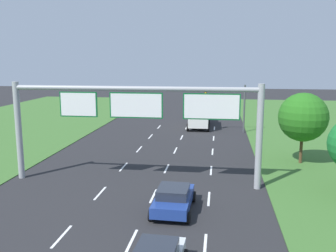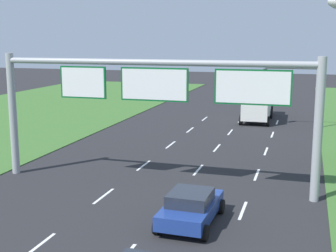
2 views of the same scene
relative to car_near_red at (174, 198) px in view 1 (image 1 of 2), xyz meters
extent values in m
cube|color=white|center=(-5.05, -3.84, -0.74)|extent=(0.14, 2.40, 0.01)
cube|color=white|center=(-5.05, 2.16, -0.74)|extent=(0.14, 2.40, 0.01)
cube|color=white|center=(-5.05, 8.16, -0.74)|extent=(0.14, 2.40, 0.01)
cube|color=white|center=(-5.05, 14.16, -0.74)|extent=(0.14, 2.40, 0.01)
cube|color=white|center=(-5.05, 20.16, -0.74)|extent=(0.14, 2.40, 0.01)
cube|color=white|center=(-5.05, 26.16, -0.74)|extent=(0.14, 2.40, 0.01)
cube|color=white|center=(-1.55, -3.84, -0.74)|extent=(0.14, 2.40, 0.01)
cube|color=white|center=(-1.55, 2.16, -0.74)|extent=(0.14, 2.40, 0.01)
cube|color=white|center=(-1.55, 8.16, -0.74)|extent=(0.14, 2.40, 0.01)
cube|color=white|center=(-1.55, 14.16, -0.74)|extent=(0.14, 2.40, 0.01)
cube|color=white|center=(-1.55, 20.16, -0.74)|extent=(0.14, 2.40, 0.01)
cube|color=white|center=(-1.55, 26.16, -0.74)|extent=(0.14, 2.40, 0.01)
cube|color=white|center=(1.95, -3.84, -0.74)|extent=(0.14, 2.40, 0.01)
cube|color=white|center=(1.95, 2.16, -0.74)|extent=(0.14, 2.40, 0.01)
cube|color=white|center=(1.95, 8.16, -0.74)|extent=(0.14, 2.40, 0.01)
cube|color=white|center=(1.95, 14.16, -0.74)|extent=(0.14, 2.40, 0.01)
cube|color=white|center=(1.95, 20.16, -0.74)|extent=(0.14, 2.40, 0.01)
cube|color=white|center=(1.95, 26.16, -0.74)|extent=(0.14, 2.40, 0.01)
cube|color=navy|center=(0.00, 0.03, -0.12)|extent=(2.08, 4.25, 0.61)
cube|color=#232833|center=(0.00, -0.10, 0.44)|extent=(1.75, 2.01, 0.52)
cylinder|color=black|center=(-0.95, 1.61, -0.43)|extent=(0.24, 0.65, 0.64)
cylinder|color=black|center=(1.05, 1.55, -0.43)|extent=(0.24, 0.65, 0.64)
cylinder|color=black|center=(-1.04, -1.49, -0.43)|extent=(0.24, 0.65, 0.64)
cylinder|color=black|center=(0.96, -1.54, -0.43)|extent=(0.24, 0.65, 0.64)
cube|color=#232833|center=(0.17, -6.89, 0.47)|extent=(1.62, 1.83, 0.58)
cube|color=silver|center=(-0.07, 30.15, 0.80)|extent=(2.24, 2.14, 2.20)
cube|color=silver|center=(0.00, 26.09, 1.06)|extent=(2.46, 5.76, 2.70)
cylinder|color=black|center=(-1.21, 30.63, -0.30)|extent=(0.30, 0.90, 0.90)
cylinder|color=black|center=(1.05, 30.67, -0.30)|extent=(0.30, 0.90, 0.90)
cylinder|color=black|center=(-1.25, 28.33, -0.30)|extent=(0.30, 0.90, 0.90)
cylinder|color=black|center=(1.17, 28.37, -0.30)|extent=(0.30, 0.90, 0.90)
cylinder|color=black|center=(-1.17, 23.81, -0.30)|extent=(0.30, 0.90, 0.90)
cylinder|color=black|center=(1.25, 23.85, -0.30)|extent=(0.30, 0.90, 0.90)
cylinder|color=#9EA0A5|center=(-11.70, 4.48, 2.75)|extent=(0.44, 0.44, 7.00)
cylinder|color=#9EA0A5|center=(5.10, 4.48, 2.75)|extent=(0.44, 0.44, 7.00)
cylinder|color=#9EA0A5|center=(-3.30, 4.48, 5.85)|extent=(16.80, 0.32, 0.32)
cube|color=#0C5B28|center=(-7.15, 4.48, 4.73)|extent=(2.65, 0.12, 1.74)
cube|color=white|center=(-7.15, 4.41, 4.73)|extent=(2.49, 0.01, 1.58)
cube|color=#0C5B28|center=(-3.10, 4.48, 4.73)|extent=(3.64, 0.12, 1.74)
cube|color=white|center=(-3.10, 4.41, 4.73)|extent=(3.48, 0.01, 1.58)
cube|color=#0C5B28|center=(1.95, 4.48, 4.73)|extent=(3.75, 0.12, 1.74)
cube|color=white|center=(1.95, 4.41, 4.73)|extent=(3.59, 0.01, 1.58)
cylinder|color=#47494F|center=(5.36, 23.85, 2.05)|extent=(0.20, 0.20, 5.60)
cylinder|color=#47494F|center=(3.11, 23.85, 4.50)|extent=(4.50, 0.14, 0.14)
cube|color=black|center=(0.86, 23.85, 3.85)|extent=(0.32, 0.36, 1.10)
sphere|color=red|center=(0.86, 23.65, 4.22)|extent=(0.22, 0.22, 0.22)
sphere|color=orange|center=(0.86, 23.65, 3.85)|extent=(0.22, 0.22, 0.22)
sphere|color=green|center=(0.86, 23.65, 3.48)|extent=(0.22, 0.22, 0.22)
cylinder|color=#513823|center=(9.23, 11.13, 0.46)|extent=(0.25, 0.25, 2.40)
sphere|color=#256B1B|center=(9.23, 11.13, 3.15)|extent=(3.97, 3.97, 3.97)
camera|label=1|loc=(2.42, -20.02, 7.84)|focal=40.00mm
camera|label=2|loc=(4.50, -18.45, 7.07)|focal=50.00mm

